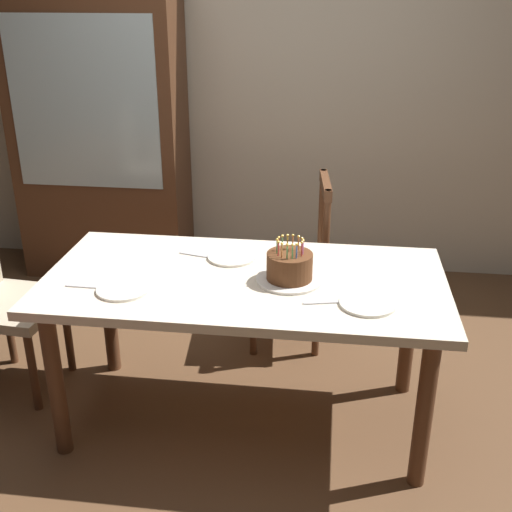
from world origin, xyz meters
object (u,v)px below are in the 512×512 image
(plate_near_celebrant, at_px, (124,289))
(plate_near_guest, at_px, (367,304))
(china_cabinet, at_px, (100,136))
(chair_spindle_back, at_px, (291,266))
(birthday_cake, at_px, (289,268))
(dining_table, at_px, (245,296))
(plate_far_side, at_px, (232,257))

(plate_near_celebrant, relative_size, plate_near_guest, 1.00)
(plate_near_guest, distance_m, china_cabinet, 2.45)
(chair_spindle_back, bearing_deg, birthday_cake, -86.54)
(plate_near_guest, bearing_deg, china_cabinet, 134.18)
(birthday_cake, bearing_deg, chair_spindle_back, 93.46)
(china_cabinet, bearing_deg, dining_table, -52.67)
(dining_table, bearing_deg, plate_far_side, 114.09)
(plate_near_guest, bearing_deg, chair_spindle_back, 111.27)
(dining_table, bearing_deg, plate_near_celebrant, -157.87)
(dining_table, relative_size, chair_spindle_back, 1.79)
(birthday_cake, distance_m, plate_near_celebrant, 0.69)
(china_cabinet, bearing_deg, plate_near_guest, -45.82)
(dining_table, bearing_deg, chair_spindle_back, 78.90)
(china_cabinet, bearing_deg, birthday_cake, -48.69)
(plate_near_celebrant, distance_m, chair_spindle_back, 1.15)
(plate_near_celebrant, bearing_deg, dining_table, 22.13)
(dining_table, bearing_deg, birthday_cake, -3.85)
(dining_table, height_order, plate_far_side, plate_far_side)
(birthday_cake, distance_m, chair_spindle_back, 0.83)
(plate_far_side, xyz_separation_m, plate_near_guest, (0.60, -0.38, 0.00))
(birthday_cake, distance_m, china_cabinet, 2.10)
(dining_table, height_order, birthday_cake, birthday_cake)
(plate_far_side, distance_m, plate_near_guest, 0.71)
(birthday_cake, xyz_separation_m, plate_far_side, (-0.28, 0.20, -0.05))
(plate_near_celebrant, distance_m, plate_far_side, 0.54)
(plate_far_side, bearing_deg, china_cabinet, 128.89)
(plate_near_celebrant, relative_size, china_cabinet, 0.12)
(plate_near_guest, distance_m, chair_spindle_back, 1.04)
(dining_table, bearing_deg, china_cabinet, 127.33)
(plate_far_side, bearing_deg, chair_spindle_back, 67.38)
(plate_near_guest, relative_size, chair_spindle_back, 0.23)
(plate_near_celebrant, xyz_separation_m, china_cabinet, (-0.72, 1.75, 0.21))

